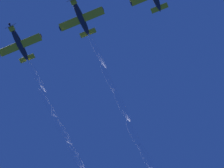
{
  "coord_description": "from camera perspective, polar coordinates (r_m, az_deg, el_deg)",
  "views": [
    {
      "loc": [
        -20.18,
        8.79,
        1.63
      ],
      "look_at": [
        7.24,
        -9.08,
        77.75
      ],
      "focal_mm": 73.64,
      "sensor_mm": 36.0,
      "label": 1
    }
  ],
  "objects": [
    {
      "name": "airplane_outer_left",
      "position": [
        82.92,
        -11.48,
        5.06
      ],
      "size": [
        7.74,
        7.31,
        2.49
      ],
      "color": "#232328"
    },
    {
      "name": "airplane_right_wingman",
      "position": [
        80.37,
        -3.95,
        8.35
      ],
      "size": [
        7.74,
        7.32,
        2.49
      ],
      "color": "#232328"
    }
  ]
}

